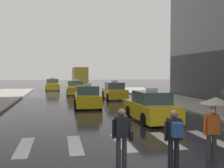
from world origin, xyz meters
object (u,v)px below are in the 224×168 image
taxi_fifth (52,85)px  pedestrian_with_backpack (174,135)px  taxi_lead (151,108)px  taxi_second (87,97)px  taxi_third (114,91)px  taxi_fourth (75,88)px  box_truck (80,76)px  pedestrian_with_umbrella (214,111)px  pedestrian_with_handbag (122,133)px

taxi_fifth → pedestrian_with_backpack: size_ratio=2.78×
taxi_lead → taxi_second: bearing=113.7°
taxi_third → taxi_fourth: size_ratio=0.99×
box_truck → pedestrian_with_umbrella: 40.57m
pedestrian_with_umbrella → pedestrian_with_backpack: 1.67m
taxi_lead → taxi_fourth: bearing=99.8°
taxi_fifth → pedestrian_with_umbrella: bearing=-80.5°
taxi_fifth → pedestrian_with_umbrella: 33.35m
taxi_fifth → pedestrian_with_handbag: taxi_fifth is taller
pedestrian_with_handbag → taxi_lead: bearing=64.8°
box_truck → pedestrian_with_handbag: box_truck is taller
taxi_third → pedestrian_with_umbrella: 19.15m
taxi_fourth → taxi_fifth: bearing=108.9°
taxi_second → pedestrian_with_handbag: taxi_second is taller
taxi_fourth → pedestrian_with_backpack: 25.36m
taxi_third → taxi_fifth: same height
taxi_second → taxi_fifth: (-3.01, 19.50, 0.00)m
pedestrian_with_handbag → box_truck: bearing=87.5°
taxi_lead → taxi_fourth: (-3.11, 17.97, 0.00)m
taxi_second → pedestrian_with_backpack: size_ratio=2.78×
taxi_third → taxi_fourth: 6.71m
taxi_fifth → pedestrian_with_umbrella: pedestrian_with_umbrella is taller
taxi_third → box_truck: (-1.83, 21.43, 1.13)m
pedestrian_with_umbrella → pedestrian_with_backpack: pedestrian_with_umbrella is taller
taxi_fourth → taxi_fifth: (-2.75, 8.04, 0.00)m
taxi_fifth → box_truck: (4.42, 7.68, 1.13)m
taxi_second → pedestrian_with_backpack: bearing=-85.8°
taxi_second → taxi_third: same height
pedestrian_with_backpack → taxi_third: bearing=83.5°
taxi_second → box_truck: size_ratio=0.60×
pedestrian_with_umbrella → taxi_fifth: bearing=99.5°
box_truck → pedestrian_with_backpack: size_ratio=4.61×
taxi_second → pedestrian_with_umbrella: size_ratio=2.37×
taxi_third → pedestrian_with_handbag: taxi_third is taller
taxi_lead → taxi_fourth: 18.24m
pedestrian_with_handbag → pedestrian_with_backpack: bearing=-23.8°
taxi_third → pedestrian_with_backpack: (-2.23, -19.61, 0.25)m
taxi_third → pedestrian_with_handbag: (-3.58, -19.02, 0.21)m
taxi_third → pedestrian_with_backpack: 19.74m
taxi_lead → taxi_third: same height
taxi_third → taxi_fifth: bearing=114.5°
pedestrian_with_umbrella → pedestrian_with_backpack: size_ratio=1.18×
taxi_third → pedestrian_with_backpack: taxi_third is taller
pedestrian_with_umbrella → taxi_lead: bearing=87.2°
taxi_fourth → pedestrian_with_handbag: bearing=-90.2°
taxi_lead → pedestrian_with_handbag: size_ratio=2.79×
pedestrian_with_umbrella → taxi_third: bearing=87.8°
taxi_second → pedestrian_with_handbag: size_ratio=2.78×
pedestrian_with_backpack → pedestrian_with_handbag: bearing=156.2°
taxi_third → taxi_fifth: 15.11m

